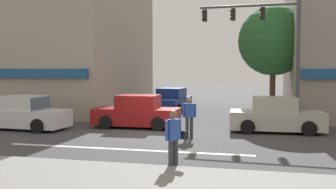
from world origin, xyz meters
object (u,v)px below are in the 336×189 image
object	(u,v)px
traffic_light_mast	(270,39)
sedan_crossing_center	(25,114)
sedan_crossing_rightbound	(137,113)
utility_pole_near_left	(46,54)
street_tree	(273,41)
pedestrian_foreground_with_bag	(174,137)
pedestrian_mid_crossing	(189,115)
sedan_waiting_far	(276,116)
sedan_crossing_leftbound	(172,101)

from	to	relation	value
traffic_light_mast	sedan_crossing_center	distance (m)	12.32
sedan_crossing_rightbound	utility_pole_near_left	bearing A→B (deg)	158.76
utility_pole_near_left	sedan_crossing_center	xyz separation A→B (m)	(1.27, -4.18, -2.97)
sedan_crossing_rightbound	sedan_crossing_center	world-z (taller)	same
traffic_light_mast	sedan_crossing_rightbound	xyz separation A→B (m)	(-6.24, -1.87, -3.59)
street_tree	pedestrian_foreground_with_bag	size ratio (longest dim) A/B	3.84
utility_pole_near_left	pedestrian_mid_crossing	world-z (taller)	utility_pole_near_left
sedan_waiting_far	sedan_crossing_rightbound	bearing A→B (deg)	-179.18
utility_pole_near_left	sedan_crossing_leftbound	distance (m)	8.52
sedan_crossing_rightbound	sedan_crossing_center	size ratio (longest dim) A/B	0.99
traffic_light_mast	pedestrian_mid_crossing	world-z (taller)	traffic_light_mast
sedan_crossing_rightbound	sedan_waiting_far	world-z (taller)	same
utility_pole_near_left	sedan_crossing_leftbound	size ratio (longest dim) A/B	1.67
pedestrian_mid_crossing	utility_pole_near_left	bearing A→B (deg)	152.44
street_tree	sedan_crossing_rightbound	bearing A→B (deg)	-142.15
utility_pole_near_left	pedestrian_foreground_with_bag	xyz separation A→B (m)	(9.75, -9.93, -2.73)
street_tree	sedan_waiting_far	bearing A→B (deg)	-89.47
sedan_crossing_rightbound	sedan_crossing_center	xyz separation A→B (m)	(-4.97, -1.76, 0.00)
utility_pole_near_left	sedan_crossing_rightbound	bearing A→B (deg)	-21.24
street_tree	sedan_crossing_center	xyz separation A→B (m)	(-11.44, -6.78, -3.71)
traffic_light_mast	pedestrian_foreground_with_bag	xyz separation A→B (m)	(-2.74, -9.37, -3.35)
sedan_crossing_rightbound	sedan_crossing_leftbound	xyz separation A→B (m)	(0.08, 7.30, 0.00)
sedan_crossing_leftbound	sedan_crossing_center	world-z (taller)	same
traffic_light_mast	sedan_crossing_rightbound	distance (m)	7.44
sedan_crossing_leftbound	sedan_crossing_center	size ratio (longest dim) A/B	1.01
utility_pole_near_left	pedestrian_foreground_with_bag	bearing A→B (deg)	-45.54
sedan_crossing_rightbound	pedestrian_mid_crossing	xyz separation A→B (m)	(3.01, -2.40, 0.24)
pedestrian_mid_crossing	sedan_crossing_rightbound	bearing A→B (deg)	141.41
traffic_light_mast	street_tree	bearing A→B (deg)	85.92
street_tree	traffic_light_mast	size ratio (longest dim) A/B	1.03
traffic_light_mast	sedan_crossing_rightbound	size ratio (longest dim) A/B	1.50
street_tree	utility_pole_near_left	distance (m)	13.00
sedan_crossing_leftbound	pedestrian_foreground_with_bag	xyz separation A→B (m)	(3.42, -14.81, 0.24)
utility_pole_near_left	pedestrian_foreground_with_bag	distance (m)	14.18
traffic_light_mast	pedestrian_foreground_with_bag	size ratio (longest dim) A/B	3.71
sedan_crossing_rightbound	sedan_crossing_center	bearing A→B (deg)	-160.55
sedan_crossing_rightbound	pedestrian_foreground_with_bag	distance (m)	8.29
sedan_waiting_far	pedestrian_foreground_with_bag	xyz separation A→B (m)	(-3.01, -7.60, 0.24)
utility_pole_near_left	street_tree	bearing A→B (deg)	11.57
traffic_light_mast	sedan_waiting_far	xyz separation A→B (m)	(0.27, -1.77, -3.59)
street_tree	utility_pole_near_left	size ratio (longest dim) A/B	0.91
sedan_waiting_far	pedestrian_mid_crossing	size ratio (longest dim) A/B	2.50
sedan_crossing_center	pedestrian_mid_crossing	distance (m)	8.01
street_tree	utility_pole_near_left	world-z (taller)	utility_pole_near_left
sedan_crossing_leftbound	sedan_crossing_center	bearing A→B (deg)	-119.16
traffic_light_mast	pedestrian_mid_crossing	bearing A→B (deg)	-127.11
sedan_crossing_center	pedestrian_mid_crossing	world-z (taller)	pedestrian_mid_crossing
traffic_light_mast	sedan_crossing_leftbound	world-z (taller)	traffic_light_mast
sedan_waiting_far	pedestrian_foreground_with_bag	size ratio (longest dim) A/B	2.50
sedan_crossing_rightbound	pedestrian_foreground_with_bag	size ratio (longest dim) A/B	2.47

